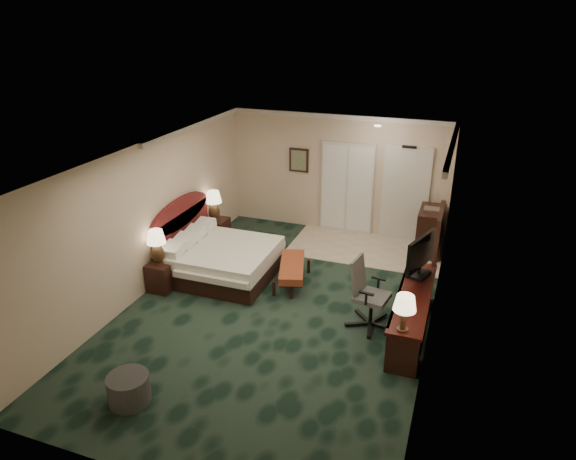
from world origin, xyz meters
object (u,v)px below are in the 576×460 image
(lamp_near, at_px, (157,247))
(desk, at_px, (412,313))
(tv, at_px, (421,256))
(desk_chair, at_px, (372,294))
(bed, at_px, (223,261))
(ottoman, at_px, (129,389))
(nightstand_far, at_px, (218,231))
(nightstand_near, at_px, (162,276))
(minibar, at_px, (430,231))
(bed_bench, at_px, (292,274))
(lamp_far, at_px, (214,206))

(lamp_near, bearing_deg, desk, 2.00)
(tv, bearing_deg, desk_chair, -113.24)
(lamp_near, height_order, tv, tv)
(bed, bearing_deg, ottoman, -83.59)
(nightstand_far, xyz_separation_m, desk_chair, (3.85, -2.12, 0.31))
(nightstand_near, bearing_deg, minibar, 36.24)
(desk_chair, height_order, minibar, desk_chair)
(lamp_near, height_order, bed_bench, lamp_near)
(minibar, bearing_deg, desk_chair, -100.98)
(desk_chair, distance_m, minibar, 3.23)
(desk, relative_size, desk_chair, 2.04)
(nightstand_far, distance_m, desk, 4.95)
(nightstand_near, distance_m, lamp_near, 0.59)
(nightstand_far, bearing_deg, tv, -17.65)
(lamp_near, xyz_separation_m, desk_chair, (3.88, 0.12, -0.28))
(bed, relative_size, nightstand_near, 3.58)
(bed, bearing_deg, desk_chair, -14.13)
(bed, distance_m, lamp_near, 1.35)
(nightstand_near, relative_size, minibar, 0.55)
(lamp_near, bearing_deg, nightstand_near, 33.47)
(lamp_far, distance_m, minibar, 4.64)
(ottoman, distance_m, minibar, 6.82)
(lamp_far, xyz_separation_m, desk, (4.52, -2.04, -0.53))
(desk_chair, bearing_deg, lamp_near, -168.87)
(bed, bearing_deg, minibar, 33.46)
(bed, height_order, lamp_far, lamp_far)
(lamp_far, relative_size, desk_chair, 0.57)
(bed_bench, xyz_separation_m, desk, (2.31, -0.85, 0.13))
(bed_bench, distance_m, minibar, 3.24)
(tv, xyz_separation_m, desk_chair, (-0.63, -0.70, -0.46))
(nightstand_near, distance_m, minibar, 5.54)
(desk_chair, bearing_deg, bed, 175.20)
(bed, xyz_separation_m, desk_chair, (3.03, -0.76, 0.28))
(lamp_near, distance_m, tv, 4.59)
(bed_bench, height_order, ottoman, bed_bench)
(bed, height_order, nightstand_far, bed)
(bed_bench, xyz_separation_m, ottoman, (-0.96, -3.71, -0.01))
(tv, relative_size, desk_chair, 0.80)
(bed, distance_m, nightstand_far, 1.59)
(nightstand_near, distance_m, tv, 4.62)
(nightstand_far, bearing_deg, bed_bench, -29.54)
(bed, distance_m, bed_bench, 1.37)
(minibar, bearing_deg, nightstand_far, -166.81)
(bed_bench, xyz_separation_m, minibar, (2.28, 2.28, 0.27))
(ottoman, relative_size, desk_chair, 0.47)
(tv, distance_m, desk_chair, 1.05)
(ottoman, xyz_separation_m, desk, (3.27, 2.86, 0.14))
(bed, relative_size, desk_chair, 1.65)
(bed, distance_m, ottoman, 3.61)
(bed_bench, bearing_deg, desk_chair, -44.68)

